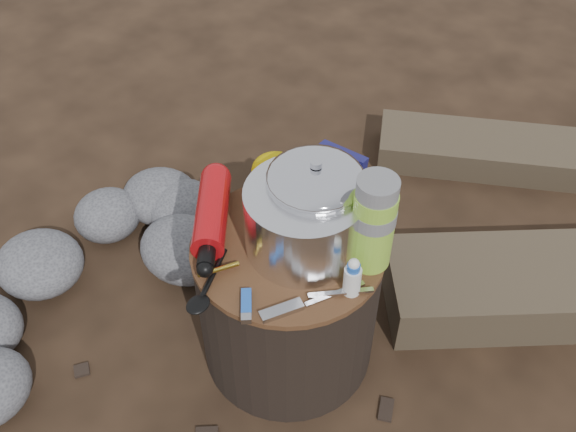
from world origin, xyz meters
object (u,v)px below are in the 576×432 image
Objects in this scene: fuel_bottle at (212,212)px; thermos at (373,223)px; camping_pot at (315,202)px; travel_mug at (371,213)px; stump at (288,300)px.

thermos is at bearing -17.10° from fuel_bottle.
travel_mug is at bearing 34.44° from camping_pot.
stump is 0.29m from fuel_bottle.
thermos reaches higher than travel_mug.
thermos is (0.16, 0.06, 0.31)m from stump.
camping_pot is at bearing -145.56° from travel_mug.
thermos reaches higher than stump.
camping_pot is 0.23m from fuel_bottle.
stump is 3.25× the size of travel_mug.
camping_pot is 0.89× the size of thermos.
thermos is 0.09m from travel_mug.
thermos is 1.70× the size of travel_mug.
camping_pot reaches higher than travel_mug.
camping_pot is 0.67× the size of fuel_bottle.
thermos is at bearing -59.78° from travel_mug.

